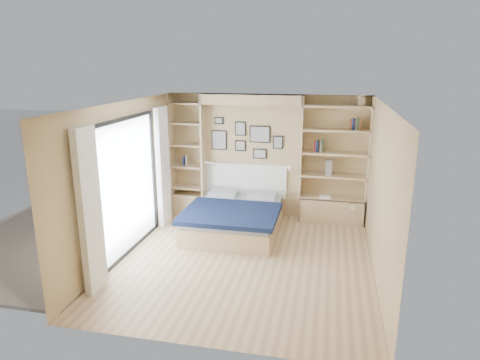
# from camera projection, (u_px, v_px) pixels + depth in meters

# --- Properties ---
(ground) EXTENTS (4.50, 4.50, 0.00)m
(ground) POSITION_uv_depth(u_px,v_px,m) (245.00, 260.00, 6.91)
(ground) COLOR tan
(ground) RESTS_ON ground
(room_shell) EXTENTS (4.50, 4.50, 4.50)m
(room_shell) POSITION_uv_depth(u_px,v_px,m) (241.00, 172.00, 8.14)
(room_shell) COLOR tan
(room_shell) RESTS_ON ground
(bed) EXTENTS (1.70, 2.09, 1.07)m
(bed) POSITION_uv_depth(u_px,v_px,m) (235.00, 217.00, 8.06)
(bed) COLOR #CFAF86
(bed) RESTS_ON ground
(photo_gallery) EXTENTS (1.48, 0.02, 0.82)m
(photo_gallery) POSITION_uv_depth(u_px,v_px,m) (245.00, 138.00, 8.68)
(photo_gallery) COLOR black
(photo_gallery) RESTS_ON ground
(reading_lamps) EXTENTS (1.92, 0.12, 0.15)m
(reading_lamps) POSITION_uv_depth(u_px,v_px,m) (250.00, 165.00, 8.57)
(reading_lamps) COLOR silver
(reading_lamps) RESTS_ON ground
(shelf_decor) EXTENTS (3.59, 0.23, 2.03)m
(shelf_decor) POSITION_uv_depth(u_px,v_px,m) (329.00, 137.00, 8.17)
(shelf_decor) COLOR #A42720
(shelf_decor) RESTS_ON ground
(deck) EXTENTS (3.20, 4.00, 0.05)m
(deck) POSITION_uv_depth(u_px,v_px,m) (48.00, 242.00, 7.64)
(deck) COLOR #6C5E50
(deck) RESTS_ON ground
(deck_chair) EXTENTS (0.62, 0.85, 0.77)m
(deck_chair) POSITION_uv_depth(u_px,v_px,m) (116.00, 208.00, 8.27)
(deck_chair) COLOR tan
(deck_chair) RESTS_ON ground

